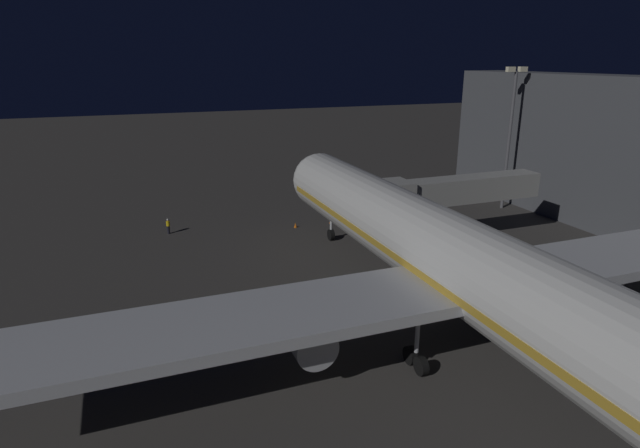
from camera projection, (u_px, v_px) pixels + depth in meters
name	position (u px, v px, depth m)	size (l,w,h in m)	color
ground_plane	(406.00, 302.00, 41.78)	(320.00, 320.00, 0.00)	#383533
airliner_at_gate	(475.00, 273.00, 32.88)	(59.76, 61.73, 19.83)	silver
jet_bridge	(446.00, 191.00, 52.53)	(18.49, 3.40, 7.37)	#9E9E99
apron_floodlight_mast	(510.00, 129.00, 64.79)	(2.90, 0.50, 17.66)	#59595E
ground_crew_marshaller_fwd	(168.00, 225.00, 57.70)	(0.40, 0.40, 1.76)	black
traffic_cone_nose_port	(331.00, 221.00, 61.54)	(0.36, 0.36, 0.55)	orange
traffic_cone_nose_starboard	(295.00, 225.00, 60.04)	(0.36, 0.36, 0.55)	orange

